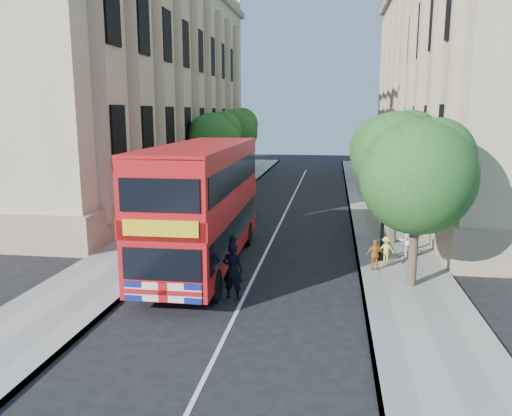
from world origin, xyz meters
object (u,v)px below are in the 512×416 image
at_px(box_van, 232,198).
at_px(woman_pedestrian, 407,241).
at_px(double_decker_bus, 203,202).
at_px(lamp_post, 384,204).
at_px(police_constable, 233,271).

distance_m(box_van, woman_pedestrian, 11.26).
xyz_separation_m(double_decker_bus, box_van, (-0.66, 8.99, -1.39)).
bearing_deg(box_van, lamp_post, -47.44).
bearing_deg(double_decker_bus, lamp_post, 11.81).
distance_m(double_decker_bus, woman_pedestrian, 8.81).
height_order(lamp_post, double_decker_bus, lamp_post).
height_order(box_van, woman_pedestrian, box_van).
relative_size(double_decker_bus, woman_pedestrian, 7.24).
height_order(police_constable, woman_pedestrian, police_constable).
xyz_separation_m(lamp_post, double_decker_bus, (-7.23, -1.65, 0.20)).
xyz_separation_m(double_decker_bus, police_constable, (1.88, -3.35, -1.72)).
bearing_deg(police_constable, double_decker_bus, -52.08).
bearing_deg(woman_pedestrian, box_van, -53.38).
xyz_separation_m(box_van, woman_pedestrian, (8.99, -6.77, -0.46)).
bearing_deg(double_decker_bus, woman_pedestrian, 13.93).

